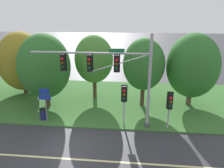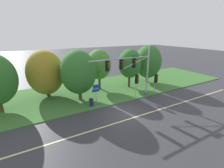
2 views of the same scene
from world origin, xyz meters
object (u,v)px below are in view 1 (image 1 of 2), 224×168
route_sign_post (45,100)px  trash_bin (43,114)px  tree_left_of_mast (22,61)px  traffic_signal_mast (111,70)px  tree_behind_signpost (44,66)px  pedestrian_signal_near_kerb (124,96)px  pedestrian_signal_further_along (170,103)px  tree_mid_verge (94,59)px  tree_right_far (193,66)px  tree_tall_centre (144,65)px

route_sign_post → trash_bin: route_sign_post is taller
route_sign_post → tree_left_of_mast: 8.00m
traffic_signal_mast → tree_behind_signpost: size_ratio=1.32×
tree_behind_signpost → tree_left_of_mast: bearing=139.6°
pedestrian_signal_near_kerb → tree_behind_signpost: tree_behind_signpost is taller
pedestrian_signal_near_kerb → tree_left_of_mast: tree_left_of_mast is taller
pedestrian_signal_further_along → tree_mid_verge: bearing=138.7°
tree_left_of_mast → trash_bin: 7.82m
traffic_signal_mast → tree_left_of_mast: size_ratio=1.35×
traffic_signal_mast → route_sign_post: traffic_signal_mast is taller
route_sign_post → trash_bin: size_ratio=3.10×
pedestrian_signal_near_kerb → trash_bin: (-6.62, 0.37, -1.95)m
tree_behind_signpost → trash_bin: (0.62, -2.62, -3.32)m
tree_right_far → trash_bin: (-12.55, -4.25, -3.30)m
tree_mid_verge → tree_tall_centre: size_ratio=1.01×
traffic_signal_mast → route_sign_post: bearing=-179.7°
pedestrian_signal_further_along → tree_left_of_mast: (-14.29, 6.41, 1.34)m
route_sign_post → tree_right_far: size_ratio=0.43×
tree_left_of_mast → tree_behind_signpost: (3.71, -3.16, 0.32)m
pedestrian_signal_further_along → tree_mid_verge: 8.93m
pedestrian_signal_near_kerb → tree_left_of_mast: size_ratio=0.51×
tree_mid_verge → tree_tall_centre: bearing=-17.5°
traffic_signal_mast → pedestrian_signal_further_along: size_ratio=2.98×
pedestrian_signal_near_kerb → trash_bin: pedestrian_signal_near_kerb is taller
tree_mid_verge → trash_bin: 7.09m
pedestrian_signal_near_kerb → tree_tall_centre: 4.55m
tree_behind_signpost → trash_bin: 4.28m
pedestrian_signal_near_kerb → tree_left_of_mast: (-10.95, 6.15, 1.06)m
pedestrian_signal_near_kerb → tree_mid_verge: bearing=120.3°
route_sign_post → tree_right_far: bearing=21.1°
tree_left_of_mast → trash_bin: bearing=-53.2°
tree_left_of_mast → tree_mid_verge: bearing=-4.8°
route_sign_post → tree_right_far: tree_right_far is taller
trash_bin → tree_left_of_mast: bearing=126.8°
route_sign_post → tree_right_far: 13.06m
route_sign_post → tree_left_of_mast: size_ratio=0.44×
tree_tall_centre → trash_bin: size_ratio=6.75×
tree_tall_centre → tree_mid_verge: bearing=162.5°
tree_tall_centre → tree_right_far: size_ratio=0.94×
traffic_signal_mast → pedestrian_signal_near_kerb: (0.95, 0.01, -1.98)m
pedestrian_signal_further_along → tree_behind_signpost: (-10.58, 3.25, 1.66)m
traffic_signal_mast → tree_tall_centre: size_ratio=1.41×
pedestrian_signal_near_kerb → tree_tall_centre: tree_tall_centre is taller
traffic_signal_mast → pedestrian_signal_near_kerb: 2.20m
pedestrian_signal_further_along → route_sign_post: pedestrian_signal_further_along is taller
route_sign_post → trash_bin: (-0.49, 0.41, -1.46)m
pedestrian_signal_further_along → trash_bin: (-9.96, 0.63, -1.66)m
pedestrian_signal_near_kerb → route_sign_post: 6.15m
tree_behind_signpost → tree_right_far: size_ratio=1.00×
traffic_signal_mast → pedestrian_signal_near_kerb: size_ratio=2.68×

